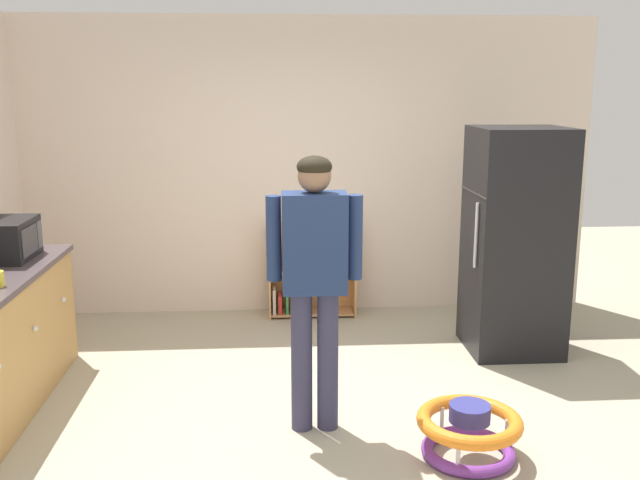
{
  "coord_description": "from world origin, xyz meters",
  "views": [
    {
      "loc": [
        -0.34,
        -4.17,
        2.09
      ],
      "look_at": [
        -0.03,
        0.48,
        1.07
      ],
      "focal_mm": 39.81,
      "sensor_mm": 36.0,
      "label": 1
    }
  ],
  "objects_px": {
    "refrigerator": "(515,241)",
    "standing_person": "(315,270)",
    "baby_walker": "(469,431)",
    "bookshelf": "(306,276)",
    "microwave": "(5,239)"
  },
  "relations": [
    {
      "from": "refrigerator",
      "to": "standing_person",
      "type": "bearing_deg",
      "value": -142.76
    },
    {
      "from": "refrigerator",
      "to": "baby_walker",
      "type": "relative_size",
      "value": 2.95
    },
    {
      "from": "bookshelf",
      "to": "microwave",
      "type": "bearing_deg",
      "value": -147.91
    },
    {
      "from": "microwave",
      "to": "refrigerator",
      "type": "bearing_deg",
      "value": 5.6
    },
    {
      "from": "bookshelf",
      "to": "refrigerator",
      "type": "bearing_deg",
      "value": -31.65
    },
    {
      "from": "bookshelf",
      "to": "baby_walker",
      "type": "bearing_deg",
      "value": -73.12
    },
    {
      "from": "refrigerator",
      "to": "bookshelf",
      "type": "height_order",
      "value": "refrigerator"
    },
    {
      "from": "refrigerator",
      "to": "baby_walker",
      "type": "bearing_deg",
      "value": -115.47
    },
    {
      "from": "standing_person",
      "to": "baby_walker",
      "type": "bearing_deg",
      "value": -25.61
    },
    {
      "from": "refrigerator",
      "to": "microwave",
      "type": "height_order",
      "value": "refrigerator"
    },
    {
      "from": "refrigerator",
      "to": "microwave",
      "type": "bearing_deg",
      "value": -174.4
    },
    {
      "from": "bookshelf",
      "to": "baby_walker",
      "type": "xyz_separation_m",
      "value": [
        0.81,
        -2.66,
        -0.21
      ]
    },
    {
      "from": "refrigerator",
      "to": "standing_person",
      "type": "xyz_separation_m",
      "value": [
        -1.65,
        -1.26,
        0.13
      ]
    },
    {
      "from": "baby_walker",
      "to": "microwave",
      "type": "height_order",
      "value": "microwave"
    },
    {
      "from": "refrigerator",
      "to": "bookshelf",
      "type": "distance_m",
      "value": 1.95
    }
  ]
}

